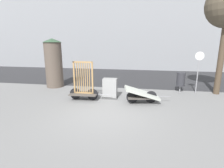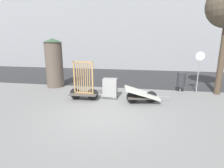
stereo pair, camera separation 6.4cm
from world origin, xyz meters
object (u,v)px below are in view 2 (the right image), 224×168
object	(u,v)px
bike_cart_with_mattress	(142,94)
trash_bin	(181,79)
advertising_column	(54,63)
sign_post	(199,67)
bike_cart_with_bedframe	(84,87)
utility_cabinet	(110,89)

from	to	relation	value
bike_cart_with_mattress	trash_bin	size ratio (longest dim) A/B	1.92
advertising_column	sign_post	bearing A→B (deg)	-0.04
bike_cart_with_bedframe	sign_post	distance (m)	6.43
bike_cart_with_bedframe	advertising_column	bearing A→B (deg)	138.32
bike_cart_with_mattress	trash_bin	xyz separation A→B (m)	(2.19, 2.27, 0.33)
advertising_column	bike_cart_with_bedframe	bearing A→B (deg)	-39.59
utility_cabinet	sign_post	world-z (taller)	sign_post
sign_post	trash_bin	bearing A→B (deg)	179.55
trash_bin	advertising_column	distance (m)	7.87
sign_post	advertising_column	xyz separation A→B (m)	(-8.70, 0.01, 0.06)
bike_cart_with_mattress	advertising_column	size ratio (longest dim) A/B	0.72
utility_cabinet	trash_bin	xyz separation A→B (m)	(3.83, 1.78, 0.29)
bike_cart_with_mattress	sign_post	bearing A→B (deg)	25.06
bike_cart_with_mattress	sign_post	size ratio (longest dim) A/B	0.93
trash_bin	sign_post	xyz separation A→B (m)	(0.87, -0.01, 0.74)
advertising_column	utility_cabinet	bearing A→B (deg)	-24.03
utility_cabinet	sign_post	size ratio (longest dim) A/B	0.43
bike_cart_with_bedframe	advertising_column	size ratio (longest dim) A/B	0.69
utility_cabinet	bike_cart_with_mattress	bearing A→B (deg)	-16.63
bike_cart_with_bedframe	advertising_column	distance (m)	3.69
bike_cart_with_bedframe	trash_bin	xyz separation A→B (m)	(5.08, 2.27, 0.13)
bike_cart_with_mattress	trash_bin	distance (m)	3.17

